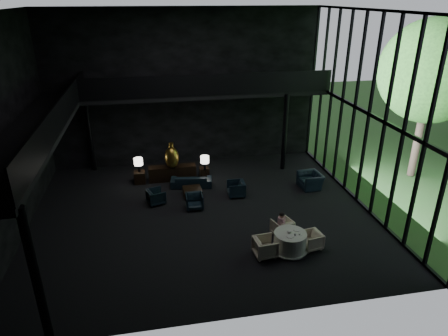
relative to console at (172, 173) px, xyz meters
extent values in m
cube|color=black|center=(1.03, -3.67, -0.37)|extent=(14.00, 12.00, 0.02)
cube|color=black|center=(1.03, -3.67, 7.63)|extent=(14.00, 12.00, 0.02)
cube|color=black|center=(1.03, 2.33, 3.63)|extent=(14.00, 0.04, 8.00)
cube|color=black|center=(1.03, -9.67, 3.63)|extent=(14.00, 0.04, 8.00)
cube|color=black|center=(-5.97, -3.67, 3.63)|extent=(0.04, 12.00, 8.00)
cube|color=black|center=(-4.97, -3.67, 3.63)|extent=(2.00, 12.00, 0.25)
cube|color=black|center=(2.03, 1.33, 3.63)|extent=(12.00, 2.00, 0.25)
cube|color=black|center=(-3.97, -3.67, 4.23)|extent=(0.06, 12.00, 1.00)
cube|color=black|center=(2.03, 0.33, 4.23)|extent=(12.00, 0.06, 1.00)
cylinder|color=black|center=(-3.97, -9.37, 1.63)|extent=(0.24, 0.24, 4.00)
cylinder|color=black|center=(-3.97, 2.03, 1.63)|extent=(0.24, 0.24, 4.00)
cylinder|color=black|center=(5.83, 0.33, 1.63)|extent=(0.24, 0.24, 4.00)
cylinder|color=#382D23|center=(12.03, -1.67, 2.08)|extent=(0.36, 0.36, 4.90)
sphere|color=#2B5E21|center=(12.03, -1.67, 4.88)|extent=(4.80, 4.80, 4.80)
cube|color=black|center=(0.00, 0.00, 0.00)|extent=(2.32, 0.53, 0.74)
ellipsoid|color=olive|center=(0.00, -0.17, 0.90)|extent=(0.68, 0.68, 1.06)
cylinder|color=olive|center=(0.00, -0.17, 1.54)|extent=(0.23, 0.23, 0.22)
cube|color=black|center=(-1.60, -0.04, -0.08)|extent=(0.53, 0.53, 0.58)
cylinder|color=black|center=(-1.60, -0.05, 0.40)|extent=(0.13, 0.13, 0.37)
cylinder|color=white|center=(-1.60, -0.05, 0.76)|extent=(0.43, 0.43, 0.34)
cube|color=black|center=(1.60, 0.05, -0.12)|extent=(0.46, 0.46, 0.50)
cylinder|color=black|center=(1.60, -0.19, 0.32)|extent=(0.13, 0.13, 0.37)
cylinder|color=white|center=(1.60, -0.19, 0.68)|extent=(0.43, 0.43, 0.34)
imported|color=black|center=(0.83, -0.89, -0.01)|extent=(1.90, 0.81, 0.72)
imported|color=black|center=(-0.88, -2.33, -0.02)|extent=(0.80, 0.83, 0.69)
imported|color=black|center=(2.74, -2.27, 0.02)|extent=(0.74, 0.78, 0.78)
imported|color=black|center=(0.73, -3.09, -0.01)|extent=(0.70, 0.66, 0.71)
imported|color=#111E32|center=(6.40, -2.06, 0.13)|extent=(0.84, 1.20, 1.00)
cube|color=black|center=(0.77, -1.90, -0.19)|extent=(0.86, 0.86, 0.37)
cylinder|color=white|center=(3.72, -6.82, 0.01)|extent=(1.16, 1.16, 0.75)
cone|color=white|center=(3.72, -6.82, -0.32)|extent=(1.31, 1.31, 0.10)
imported|color=#B2AE97|center=(3.79, -5.75, -0.04)|extent=(0.79, 0.76, 0.66)
imported|color=#BBB194|center=(4.54, -6.79, -0.05)|extent=(0.68, 0.71, 0.64)
imported|color=beige|center=(2.78, -6.93, 0.02)|extent=(0.76, 0.81, 0.77)
cylinder|color=#DE9CC4|center=(3.69, -5.90, 0.29)|extent=(0.29, 0.29, 0.41)
sphere|color=#D8A884|center=(3.69, -5.90, 0.59)|extent=(0.20, 0.20, 0.20)
ellipsoid|color=black|center=(3.69, -5.90, 0.62)|extent=(0.21, 0.21, 0.14)
cylinder|color=white|center=(3.63, -7.02, 0.39)|extent=(0.31, 0.31, 0.02)
cylinder|color=white|center=(4.00, -6.68, 0.39)|extent=(0.23, 0.23, 0.02)
cylinder|color=white|center=(4.02, -6.99, 0.39)|extent=(0.15, 0.15, 0.01)
cylinder|color=white|center=(4.00, -6.97, 0.42)|extent=(0.09, 0.09, 0.06)
ellipsoid|color=white|center=(3.68, -6.79, 0.42)|extent=(0.17, 0.17, 0.08)
cylinder|color=#99999E|center=(3.82, -6.99, 0.42)|extent=(0.08, 0.08, 0.07)
camera|label=1|loc=(-0.81, -18.18, 8.14)|focal=32.00mm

